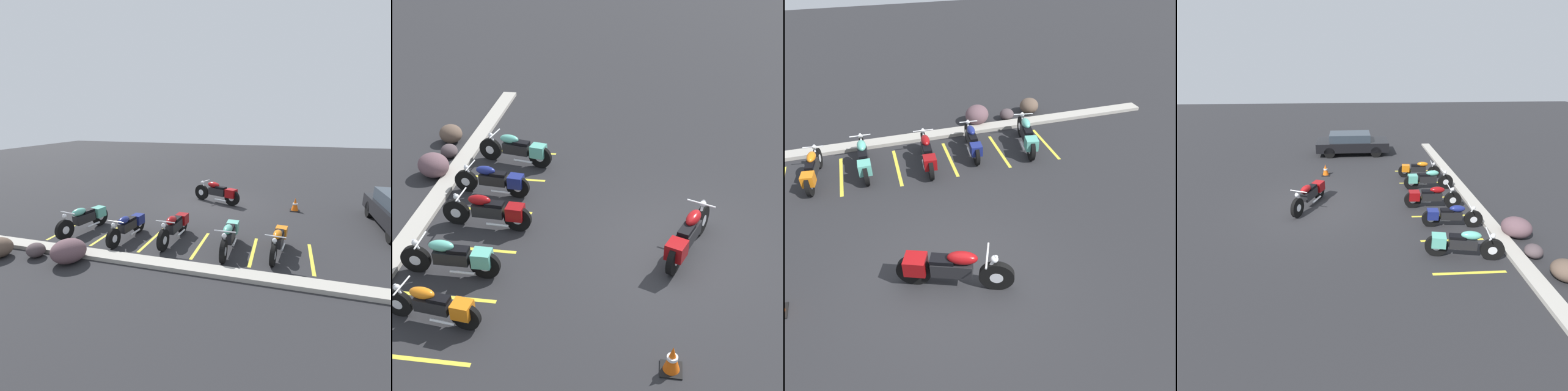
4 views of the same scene
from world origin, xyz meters
TOP-DOWN VIEW (x-y plane):
  - ground at (0.00, 0.00)m, footprint 60.00×60.00m
  - motorcycle_maroon_featured at (-0.19, -0.16)m, footprint 2.34×1.15m
  - parked_bike_0 at (-3.05, 4.70)m, footprint 0.63×2.07m
  - parked_bike_1 at (-1.60, 4.82)m, footprint 0.63×2.23m
  - parked_bike_2 at (0.26, 4.57)m, footprint 0.63×2.26m
  - parked_bike_3 at (1.79, 4.90)m, footprint 0.59×2.11m
  - parked_bike_4 at (3.58, 4.70)m, footprint 0.79×2.29m
  - concrete_curb at (0.00, 6.41)m, footprint 18.00×0.50m
  - landscape_rock_0 at (3.71, 6.92)m, footprint 0.63×0.61m
  - landscape_rock_1 at (2.55, 6.95)m, footprint 1.24×1.28m
  - landscape_rock_2 at (4.74, 7.23)m, footprint 1.04×1.04m
  - traffic_cone at (-3.63, 0.14)m, footprint 0.40×0.40m
  - stall_line_0 at (-4.01, 4.78)m, footprint 0.10×2.10m
  - stall_line_1 at (-2.34, 4.78)m, footprint 0.10×2.10m
  - stall_line_2 at (-0.67, 4.78)m, footprint 0.10×2.10m
  - stall_line_3 at (1.00, 4.78)m, footprint 0.10×2.10m
  - stall_line_4 at (2.67, 4.78)m, footprint 0.10×2.10m
  - stall_line_5 at (4.34, 4.78)m, footprint 0.10×2.10m

SIDE VIEW (x-z plane):
  - ground at x=0.00m, z-range 0.00..0.00m
  - stall_line_0 at x=-4.01m, z-range 0.00..0.00m
  - stall_line_1 at x=-2.34m, z-range 0.00..0.00m
  - stall_line_2 at x=-0.67m, z-range 0.00..0.00m
  - stall_line_3 at x=1.00m, z-range 0.00..0.00m
  - stall_line_4 at x=2.67m, z-range 0.00..0.00m
  - stall_line_5 at x=4.34m, z-range 0.00..0.00m
  - concrete_curb at x=0.00m, z-range 0.00..0.12m
  - landscape_rock_0 at x=3.71m, z-range 0.00..0.42m
  - traffic_cone at x=-3.63m, z-range -0.02..0.56m
  - landscape_rock_2 at x=4.74m, z-range 0.00..0.58m
  - landscape_rock_1 at x=2.55m, z-range 0.00..0.68m
  - parked_bike_0 at x=-3.05m, z-range 0.03..0.84m
  - parked_bike_3 at x=1.79m, z-range 0.03..0.86m
  - parked_bike_1 at x=-1.60m, z-range 0.03..0.91m
  - parked_bike_2 at x=0.26m, z-range 0.03..0.92m
  - parked_bike_4 at x=3.58m, z-range 0.03..0.94m
  - motorcycle_maroon_featured at x=-0.19m, z-range 0.03..1.00m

